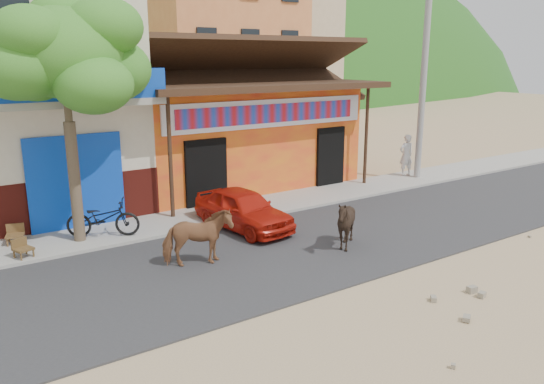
{
  "coord_description": "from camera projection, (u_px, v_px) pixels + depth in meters",
  "views": [
    {
      "loc": [
        -7.68,
        -7.48,
        4.62
      ],
      "look_at": [
        -0.61,
        3.0,
        1.4
      ],
      "focal_mm": 35.0,
      "sensor_mm": 36.0,
      "label": 1
    }
  ],
  "objects": [
    {
      "name": "dance_club",
      "position": [
        226.0,
        134.0,
        19.98
      ],
      "size": [
        8.0,
        6.0,
        3.6
      ],
      "primitive_type": "cube",
      "color": "orange",
      "rests_on": "ground"
    },
    {
      "name": "scooter",
      "position": [
        103.0,
        218.0,
        13.62
      ],
      "size": [
        1.93,
        1.43,
        0.97
      ],
      "primitive_type": "imported",
      "rotation": [
        0.0,
        0.0,
        1.09
      ],
      "color": "black",
      "rests_on": "sidewalk"
    },
    {
      "name": "apartment_front",
      "position": [
        213.0,
        35.0,
        33.99
      ],
      "size": [
        9.0,
        9.0,
        12.0
      ],
      "primitive_type": "cube",
      "color": "#CC723F",
      "rests_on": "ground"
    },
    {
      "name": "sidewalk",
      "position": [
        233.0,
        212.0,
        16.12
      ],
      "size": [
        60.0,
        2.0,
        0.12
      ],
      "primitive_type": "cube",
      "color": "gray",
      "rests_on": "ground"
    },
    {
      "name": "ground",
      "position": [
        374.0,
        280.0,
        11.31
      ],
      "size": [
        120.0,
        120.0,
        0.0
      ],
      "primitive_type": "plane",
      "color": "#9E825B",
      "rests_on": "ground"
    },
    {
      "name": "apartment_rear",
      "position": [
        276.0,
        53.0,
        43.94
      ],
      "size": [
        8.0,
        8.0,
        10.0
      ],
      "primitive_type": "cube",
      "color": "tan",
      "rests_on": "ground"
    },
    {
      "name": "red_car",
      "position": [
        243.0,
        209.0,
        14.48
      ],
      "size": [
        1.71,
        3.41,
        1.11
      ],
      "primitive_type": "imported",
      "rotation": [
        0.0,
        0.0,
        0.12
      ],
      "color": "red",
      "rests_on": "road"
    },
    {
      "name": "utility_pole",
      "position": [
        424.0,
        71.0,
        19.56
      ],
      "size": [
        0.24,
        0.24,
        8.0
      ],
      "primitive_type": "cylinder",
      "color": "gray",
      "rests_on": "sidewalk"
    },
    {
      "name": "cafe_chair_left",
      "position": [
        14.0,
        227.0,
        13.07
      ],
      "size": [
        0.51,
        0.51,
        0.89
      ],
      "primitive_type": null,
      "rotation": [
        0.0,
        0.0,
        -0.27
      ],
      "color": "#4D2F19",
      "rests_on": "sidewalk"
    },
    {
      "name": "road",
      "position": [
        303.0,
        246.0,
        13.32
      ],
      "size": [
        60.0,
        5.0,
        0.04
      ],
      "primitive_type": "cube",
      "color": "#28282B",
      "rests_on": "ground"
    },
    {
      "name": "cow_dark",
      "position": [
        346.0,
        223.0,
        12.93
      ],
      "size": [
        1.21,
        1.08,
        1.28
      ],
      "primitive_type": "imported",
      "rotation": [
        0.0,
        0.0,
        -1.61
      ],
      "color": "black",
      "rests_on": "road"
    },
    {
      "name": "cafe_building",
      "position": [
        0.0,
        97.0,
        15.5
      ],
      "size": [
        7.0,
        6.0,
        7.0
      ],
      "primitive_type": "cube",
      "color": "beige",
      "rests_on": "ground"
    },
    {
      "name": "cafe_chair_right",
      "position": [
        22.0,
        241.0,
        12.19
      ],
      "size": [
        0.48,
        0.48,
        0.8
      ],
      "primitive_type": null,
      "rotation": [
        0.0,
        0.0,
        0.36
      ],
      "color": "#472E17",
      "rests_on": "sidewalk"
    },
    {
      "name": "cow_tan",
      "position": [
        197.0,
        238.0,
        11.88
      ],
      "size": [
        1.68,
        1.1,
        1.3
      ],
      "primitive_type": "imported",
      "rotation": [
        0.0,
        0.0,
        1.29
      ],
      "color": "#905C39",
      "rests_on": "road"
    },
    {
      "name": "tree",
      "position": [
        69.0,
        122.0,
        12.71
      ],
      "size": [
        3.0,
        3.0,
        6.0
      ],
      "primitive_type": null,
      "color": "#2D721E",
      "rests_on": "sidewalk"
    },
    {
      "name": "pedestrian",
      "position": [
        406.0,
        155.0,
        20.58
      ],
      "size": [
        0.66,
        0.51,
        1.62
      ],
      "primitive_type": "imported",
      "rotation": [
        0.0,
        0.0,
        2.93
      ],
      "color": "silver",
      "rests_on": "sidewalk"
    }
  ]
}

